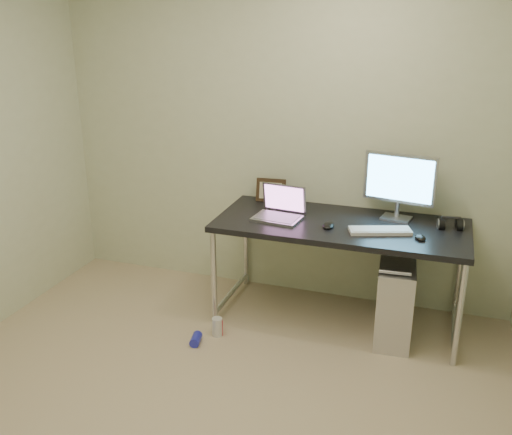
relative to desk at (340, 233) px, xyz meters
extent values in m
plane|color=tan|center=(-0.54, -1.37, -0.68)|extent=(3.50, 3.50, 0.00)
cube|color=beige|center=(-0.54, 0.38, 0.57)|extent=(3.50, 0.02, 2.50)
cube|color=black|center=(0.00, 0.00, 0.05)|extent=(1.71, 0.75, 0.04)
cylinder|color=silver|center=(-0.82, -0.34, -0.32)|extent=(0.04, 0.04, 0.71)
cylinder|color=silver|center=(-0.82, 0.34, -0.32)|extent=(0.04, 0.04, 0.71)
cylinder|color=silver|center=(0.82, -0.34, -0.32)|extent=(0.04, 0.04, 0.71)
cylinder|color=silver|center=(0.82, 0.34, -0.32)|extent=(0.04, 0.04, 0.71)
cylinder|color=silver|center=(-0.82, 0.00, -0.60)|extent=(0.04, 0.67, 0.04)
cylinder|color=silver|center=(0.82, 0.00, -0.60)|extent=(0.04, 0.67, 0.04)
cube|color=silver|center=(0.41, -0.10, -0.40)|extent=(0.27, 0.55, 0.56)
cylinder|color=#A6A6AE|center=(0.41, -0.32, -0.10)|extent=(0.20, 0.04, 0.03)
cylinder|color=#A6A6AE|center=(0.41, 0.12, -0.10)|extent=(0.20, 0.04, 0.03)
cylinder|color=black|center=(0.36, 0.33, -0.28)|extent=(0.01, 0.16, 0.69)
cylinder|color=black|center=(0.45, 0.31, -0.30)|extent=(0.02, 0.11, 0.71)
cylinder|color=red|center=(-0.73, -0.48, -0.62)|extent=(0.08, 0.08, 0.12)
cylinder|color=silver|center=(-0.74, -0.49, -0.61)|extent=(0.09, 0.09, 0.13)
cylinder|color=#252AC4|center=(-0.83, -0.63, -0.64)|extent=(0.09, 0.13, 0.07)
cube|color=#A6A6AE|center=(-0.44, -0.08, 0.08)|extent=(0.35, 0.26, 0.02)
cube|color=slate|center=(-0.44, -0.08, 0.09)|extent=(0.30, 0.22, 0.00)
cube|color=gray|center=(-0.42, 0.05, 0.19)|extent=(0.33, 0.08, 0.21)
cube|color=#864B7D|center=(-0.42, 0.04, 0.19)|extent=(0.29, 0.07, 0.18)
cube|color=#A6A6AE|center=(0.35, 0.20, 0.08)|extent=(0.22, 0.18, 0.01)
cylinder|color=#A6A6AE|center=(0.35, 0.22, 0.14)|extent=(0.03, 0.03, 0.11)
cube|color=#A6A6AE|center=(0.35, 0.21, 0.37)|extent=(0.49, 0.12, 0.34)
cube|color=#57B4EA|center=(0.35, 0.19, 0.37)|extent=(0.44, 0.09, 0.30)
cube|color=silver|center=(0.28, -0.10, 0.09)|extent=(0.42, 0.25, 0.02)
ellipsoid|color=black|center=(0.53, -0.14, 0.09)|extent=(0.10, 0.12, 0.04)
ellipsoid|color=black|center=(-0.07, -0.12, 0.09)|extent=(0.08, 0.13, 0.04)
cylinder|color=black|center=(0.65, 0.12, 0.10)|extent=(0.06, 0.10, 0.10)
cylinder|color=black|center=(0.77, 0.12, 0.10)|extent=(0.06, 0.10, 0.10)
cube|color=black|center=(0.71, 0.12, 0.15)|extent=(0.13, 0.04, 0.01)
cube|color=black|center=(-0.60, 0.29, 0.16)|extent=(0.23, 0.08, 0.18)
cylinder|color=silver|center=(-0.38, 0.27, 0.12)|extent=(0.01, 0.01, 0.09)
cylinder|color=silver|center=(-0.38, 0.27, 0.18)|extent=(0.05, 0.04, 0.04)
camera|label=1|loc=(0.62, -3.67, 1.43)|focal=40.00mm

